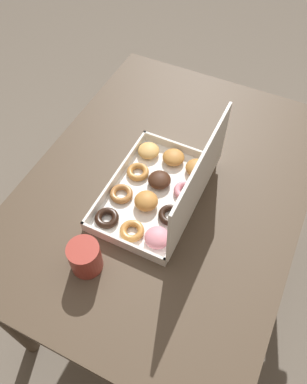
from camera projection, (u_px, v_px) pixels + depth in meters
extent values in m
plane|color=#6B6054|center=(162.00, 278.00, 1.78)|extent=(8.00, 8.00, 0.00)
cube|color=#4C3D2D|center=(166.00, 187.00, 1.18)|extent=(1.13, 0.84, 0.03)
cylinder|color=#4C3D2D|center=(139.00, 130.00, 1.85)|extent=(0.06, 0.06, 0.72)
cylinder|color=#4C3D2D|center=(7.00, 320.00, 1.31)|extent=(0.06, 0.06, 0.72)
cylinder|color=#4C3D2D|center=(287.00, 182.00, 1.67)|extent=(0.06, 0.06, 0.72)
cube|color=white|center=(153.00, 195.00, 1.14)|extent=(0.40, 0.26, 0.01)
cube|color=white|center=(117.00, 176.00, 1.16)|extent=(0.40, 0.01, 0.03)
cube|color=white|center=(193.00, 206.00, 1.10)|extent=(0.40, 0.01, 0.03)
cube|color=white|center=(179.00, 147.00, 1.23)|extent=(0.01, 0.26, 0.03)
cube|color=white|center=(123.00, 243.00, 1.02)|extent=(0.01, 0.26, 0.03)
cube|color=white|center=(199.00, 180.00, 0.99)|extent=(0.40, 0.01, 0.22)
ellipsoid|color=tan|center=(149.00, 151.00, 1.22)|extent=(0.07, 0.07, 0.03)
torus|color=#B77A38|center=(138.00, 172.00, 1.18)|extent=(0.07, 0.07, 0.02)
torus|color=#9E6633|center=(121.00, 194.00, 1.13)|extent=(0.07, 0.07, 0.02)
torus|color=black|center=(107.00, 218.00, 1.08)|extent=(0.07, 0.07, 0.02)
ellipsoid|color=#B77A38|center=(173.00, 157.00, 1.20)|extent=(0.07, 0.07, 0.03)
ellipsoid|color=#381E11|center=(159.00, 180.00, 1.15)|extent=(0.07, 0.07, 0.04)
ellipsoid|color=#B77A38|center=(146.00, 201.00, 1.10)|extent=(0.07, 0.07, 0.04)
torus|color=#B77A38|center=(132.00, 231.00, 1.05)|extent=(0.07, 0.07, 0.02)
ellipsoid|color=#B77A38|center=(197.00, 168.00, 1.18)|extent=(0.07, 0.07, 0.03)
torus|color=pink|center=(185.00, 191.00, 1.13)|extent=(0.07, 0.07, 0.02)
torus|color=black|center=(170.00, 215.00, 1.09)|extent=(0.07, 0.07, 0.02)
ellipsoid|color=pink|center=(157.00, 238.00, 1.03)|extent=(0.07, 0.07, 0.04)
cylinder|color=#A3382D|center=(85.00, 257.00, 0.97)|extent=(0.09, 0.09, 0.09)
cylinder|color=black|center=(83.00, 250.00, 0.94)|extent=(0.07, 0.07, 0.01)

